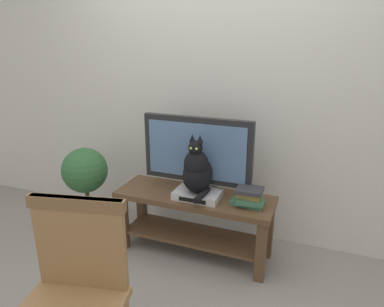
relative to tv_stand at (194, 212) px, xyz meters
name	(u,v)px	position (x,y,z in m)	size (l,w,h in m)	color
ground_plane	(165,307)	(0.04, -0.65, -0.36)	(12.00, 12.00, 0.00)	gray
back_wall	(222,72)	(0.04, 0.50, 1.04)	(7.00, 0.12, 2.80)	beige
tv_stand	(194,212)	(0.00, 0.00, 0.00)	(1.22, 0.41, 0.51)	#513823
tv	(197,153)	(0.00, 0.05, 0.48)	(0.86, 0.20, 0.60)	black
media_box	(198,195)	(0.05, -0.05, 0.18)	(0.34, 0.23, 0.06)	#BCBCC1
cat	(198,171)	(0.05, -0.06, 0.38)	(0.21, 0.36, 0.45)	black
wooden_chair	(72,289)	(-0.12, -1.26, 0.20)	(0.57, 0.57, 0.96)	olive
book_stack	(249,197)	(0.43, -0.02, 0.22)	(0.25, 0.19, 0.13)	#38664C
potted_plant	(86,178)	(-1.00, -0.03, 0.15)	(0.39, 0.39, 0.78)	#47474C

